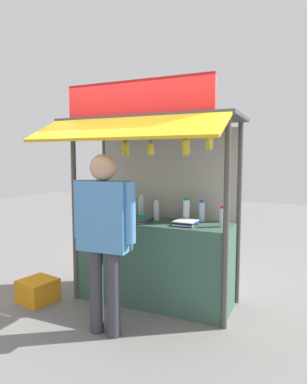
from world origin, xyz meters
TOP-DOWN VIEW (x-y plane):
  - ground_plane at (0.00, 0.00)m, footprint 20.00×20.00m
  - stall_counter at (0.00, 0.00)m, footprint 1.84×0.58m
  - stall_structure at (0.00, 0.08)m, footprint 2.04×1.42m
  - water_bottle_mid_left at (-0.47, 0.18)m, footprint 0.07×0.07m
  - water_bottle_mid_right at (0.81, 0.02)m, footprint 0.06×0.06m
  - water_bottle_left at (0.36, 0.12)m, footprint 0.08×0.08m
  - water_bottle_front_left at (-0.00, 0.08)m, footprint 0.07×0.07m
  - water_bottle_rear_center at (0.52, 0.23)m, footprint 0.07×0.07m
  - water_bottle_center at (-0.26, 0.20)m, footprint 0.08×0.08m
  - magazine_stack_back_left at (0.42, -0.06)m, footprint 0.26×0.27m
  - magazine_stack_right at (-0.16, -0.06)m, footprint 0.24×0.31m
  - magazine_stack_far_right at (-0.85, -0.07)m, footprint 0.24×0.25m
  - magazine_stack_front_right at (-0.61, -0.23)m, footprint 0.21×0.32m
  - banana_bunch_rightmost at (-0.15, -0.39)m, footprint 0.11×0.11m
  - banana_bunch_leftmost at (0.14, -0.39)m, footprint 0.08×0.08m
  - banana_bunch_inner_right at (0.76, -0.39)m, footprint 0.09×0.09m
  - banana_bunch_inner_left at (0.52, -0.39)m, footprint 0.11×0.11m
  - vendor_person at (-0.13, -0.88)m, footprint 0.67×0.25m
  - plastic_crate at (-1.28, -0.56)m, footprint 0.45×0.45m

SIDE VIEW (x-z plane):
  - ground_plane at x=0.00m, z-range 0.00..0.00m
  - plastic_crate at x=-1.28m, z-range 0.00..0.27m
  - stall_counter at x=0.00m, z-range 0.00..0.98m
  - magazine_stack_right at x=-0.16m, z-range 0.98..1.03m
  - magazine_stack_back_left at x=0.42m, z-range 0.98..1.04m
  - magazine_stack_far_right at x=-0.85m, z-range 0.98..1.06m
  - magazine_stack_front_right at x=-0.61m, z-range 0.98..1.07m
  - vendor_person at x=-0.13m, z-range 0.18..1.95m
  - water_bottle_mid_right at x=0.81m, z-range 0.98..1.21m
  - water_bottle_front_left at x=0.00m, z-range 0.98..1.22m
  - water_bottle_rear_center at x=0.52m, z-range 0.98..1.24m
  - water_bottle_mid_left at x=-0.47m, z-range 0.98..1.24m
  - water_bottle_center at x=-0.26m, z-range 0.98..1.26m
  - water_bottle_left at x=0.36m, z-range 0.97..1.27m
  - stall_structure at x=0.00m, z-range 0.25..2.77m
  - banana_bunch_leftmost at x=0.14m, z-range 1.68..1.97m
  - banana_bunch_rightmost at x=-0.15m, z-range 1.68..1.98m
  - banana_bunch_inner_left at x=0.52m, z-range 1.69..1.99m
  - banana_bunch_inner_right at x=0.76m, z-range 1.76..2.00m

